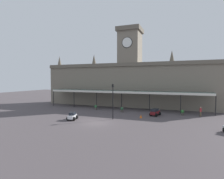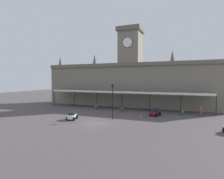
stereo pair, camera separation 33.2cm
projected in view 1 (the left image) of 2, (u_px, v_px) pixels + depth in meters
The scene contains 11 objects.
ground_plane at pixel (95, 123), 27.55m from camera, with size 140.00×140.00×0.00m, color #4B4346.
station_building at pixel (130, 81), 44.52m from camera, with size 42.16×5.61×18.40m.
entrance_canopy at pixel (123, 91), 40.04m from camera, with size 34.82×3.26×4.00m.
car_maroon_estate at pixel (155, 113), 32.80m from camera, with size 1.93×2.41×1.27m.
car_white_sedan at pixel (72, 117), 29.54m from camera, with size 1.81×2.20×1.19m.
pedestrian_crossing_forecourt at pixel (201, 111), 32.16m from camera, with size 0.34×0.36×1.67m.
victorian_lamppost at pixel (113, 98), 29.69m from camera, with size 0.30×0.30×5.73m.
traffic_cone at pixel (141, 116), 30.90m from camera, with size 0.40×0.40×0.56m, color orange.
planter_near_kerb at pixel (122, 110), 36.50m from camera, with size 0.60×0.60×0.96m.
planter_forecourt_centre at pixel (182, 113), 33.26m from camera, with size 0.60×0.60×0.96m.
planter_by_canopy at pixel (96, 107), 39.44m from camera, with size 0.60×0.60×0.96m.
Camera 1 is at (12.14, -24.52, 6.39)m, focal length 30.00 mm.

